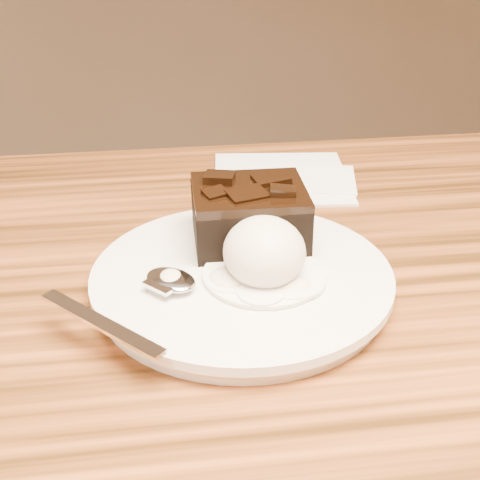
{
  "coord_description": "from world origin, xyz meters",
  "views": [
    {
      "loc": [
        -0.05,
        -0.34,
        1.03
      ],
      "look_at": [
        0.01,
        0.09,
        0.79
      ],
      "focal_mm": 49.54,
      "sensor_mm": 36.0,
      "label": 1
    }
  ],
  "objects": [
    {
      "name": "plate",
      "position": [
        0.01,
        0.08,
        0.76
      ],
      "size": [
        0.23,
        0.23,
        0.02
      ],
      "primitive_type": "cylinder",
      "color": "white",
      "rests_on": "dining_table"
    },
    {
      "name": "brownie",
      "position": [
        0.02,
        0.12,
        0.79
      ],
      "size": [
        0.09,
        0.08,
        0.04
      ],
      "primitive_type": "cube",
      "rotation": [
        0.0,
        0.0,
        -0.02
      ],
      "color": "black",
      "rests_on": "plate"
    },
    {
      "name": "ice_cream_scoop",
      "position": [
        0.02,
        0.07,
        0.79
      ],
      "size": [
        0.06,
        0.06,
        0.05
      ],
      "primitive_type": "ellipsoid",
      "color": "white",
      "rests_on": "plate"
    },
    {
      "name": "melt_puddle",
      "position": [
        0.02,
        0.07,
        0.77
      ],
      "size": [
        0.09,
        0.09,
        0.0
      ],
      "primitive_type": "cylinder",
      "color": "white",
      "rests_on": "plate"
    },
    {
      "name": "spoon",
      "position": [
        -0.05,
        0.06,
        0.77
      ],
      "size": [
        0.14,
        0.14,
        0.01
      ],
      "primitive_type": null,
      "rotation": [
        0.0,
        0.0,
        0.77
      ],
      "color": "silver",
      "rests_on": "plate"
    },
    {
      "name": "napkin",
      "position": [
        0.08,
        0.29,
        0.75
      ],
      "size": [
        0.15,
        0.15,
        0.01
      ],
      "primitive_type": "cube",
      "rotation": [
        0.0,
        0.0,
        -0.11
      ],
      "color": "white",
      "rests_on": "dining_table"
    },
    {
      "name": "crumb_a",
      "position": [
        0.02,
        0.05,
        0.77
      ],
      "size": [
        0.01,
        0.01,
        0.0
      ],
      "primitive_type": "cube",
      "rotation": [
        0.0,
        0.0,
        0.28
      ],
      "color": "black",
      "rests_on": "plate"
    },
    {
      "name": "crumb_b",
      "position": [
        0.03,
        0.07,
        0.77
      ],
      "size": [
        0.01,
        0.01,
        0.0
      ],
      "primitive_type": "cube",
      "rotation": [
        0.0,
        0.0,
        0.67
      ],
      "color": "black",
      "rests_on": "plate"
    }
  ]
}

